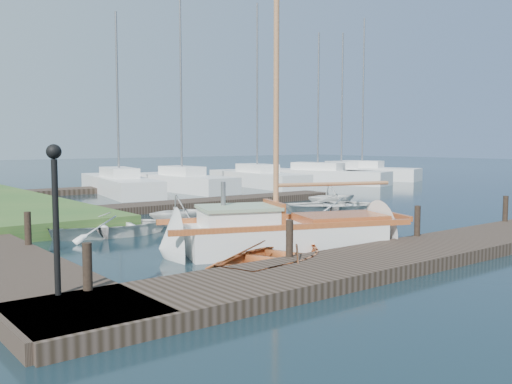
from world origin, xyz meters
TOP-DOWN VIEW (x-y plane):
  - ground at (0.00, 0.00)m, footprint 160.00×160.00m
  - near_dock at (0.00, -6.00)m, footprint 18.00×2.20m
  - far_dock at (2.00, 6.50)m, footprint 14.00×1.60m
  - pontoon at (10.00, 16.00)m, footprint 30.00×1.60m
  - mooring_post_0 at (-7.50, -5.00)m, footprint 0.16×0.16m
  - mooring_post_1 at (-3.00, -5.00)m, footprint 0.16×0.16m
  - mooring_post_2 at (1.50, -5.00)m, footprint 0.16×0.16m
  - mooring_post_3 at (6.00, -5.00)m, footprint 0.16×0.16m
  - mooring_post_4 at (-7.00, 0.00)m, footprint 0.16×0.16m
  - lamp_post at (-8.00, -5.00)m, footprint 0.24×0.24m
  - sailboat at (-1.46, -3.25)m, footprint 7.39×4.32m
  - dinghy at (-3.04, -4.70)m, footprint 4.00×3.39m
  - tender_a at (-4.09, 1.78)m, footprint 4.11×3.34m
  - tender_b at (-1.47, 2.20)m, footprint 2.31×2.03m
  - tender_c at (4.86, 1.11)m, footprint 4.76×4.28m
  - tender_d at (6.24, 2.76)m, footprint 2.65×2.42m
  - marina_boat_1 at (2.06, 14.63)m, footprint 3.89×9.71m
  - marina_boat_2 at (5.61, 14.01)m, footprint 2.71×8.07m
  - marina_boat_4 at (11.08, 14.02)m, footprint 2.91×8.63m
  - marina_boat_5 at (16.09, 13.73)m, footprint 5.15×10.05m
  - marina_boat_6 at (18.90, 14.20)m, footprint 4.70×7.69m
  - marina_boat_7 at (21.30, 14.37)m, footprint 4.98×8.63m

SIDE VIEW (x-z plane):
  - ground at x=0.00m, z-range 0.00..0.00m
  - near_dock at x=0.00m, z-range 0.00..0.30m
  - far_dock at x=2.00m, z-range 0.00..0.30m
  - pontoon at x=10.00m, z-range 0.00..0.30m
  - sailboat at x=-1.46m, z-range -4.57..5.26m
  - dinghy at x=-3.04m, z-range 0.00..0.70m
  - tender_a at x=-4.09m, z-range 0.00..0.75m
  - tender_c at x=4.86m, z-range 0.00..0.81m
  - marina_boat_1 at x=2.06m, z-range -4.27..5.38m
  - marina_boat_5 at x=16.09m, z-range -4.46..5.58m
  - marina_boat_2 at x=5.61m, z-range -4.79..5.93m
  - marina_boat_6 at x=18.90m, z-range -4.65..5.79m
  - marina_boat_4 at x=11.08m, z-range -5.07..6.22m
  - marina_boat_7 at x=21.30m, z-range -5.31..6.46m
  - tender_b at x=-1.47m, z-range 0.00..1.16m
  - tender_d at x=6.24m, z-range 0.00..1.19m
  - mooring_post_0 at x=-7.50m, z-range 0.30..1.10m
  - mooring_post_1 at x=-3.00m, z-range 0.30..1.10m
  - mooring_post_2 at x=1.50m, z-range 0.30..1.10m
  - mooring_post_3 at x=6.00m, z-range 0.30..1.10m
  - mooring_post_4 at x=-7.00m, z-range 0.30..1.10m
  - lamp_post at x=-8.00m, z-range 0.65..3.09m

